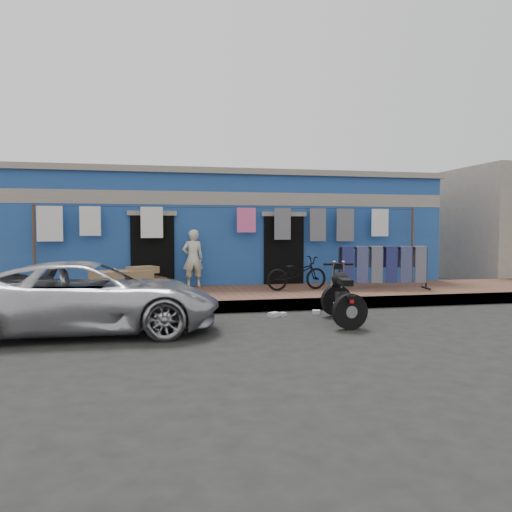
{
  "coord_description": "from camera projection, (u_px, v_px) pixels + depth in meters",
  "views": [
    {
      "loc": [
        -2.26,
        -8.62,
        1.72
      ],
      "look_at": [
        0.0,
        2.0,
        1.15
      ],
      "focal_mm": 35.0,
      "sensor_mm": 36.0,
      "label": 1
    }
  ],
  "objects": [
    {
      "name": "litter_c",
      "position": [
        316.0,
        312.0,
        10.2
      ],
      "size": [
        0.21,
        0.23,
        0.08
      ],
      "primitive_type": "cube",
      "rotation": [
        0.0,
        0.0,
        1.22
      ],
      "color": "silver",
      "rests_on": "ground"
    },
    {
      "name": "ground",
      "position": [
        279.0,
        325.0,
        8.98
      ],
      "size": [
        80.0,
        80.0,
        0.0
      ],
      "primitive_type": "plane",
      "color": "black",
      "rests_on": "ground"
    },
    {
      "name": "sidewalk",
      "position": [
        247.0,
        297.0,
        11.9
      ],
      "size": [
        28.0,
        3.0,
        0.25
      ],
      "primitive_type": "cube",
      "color": "brown",
      "rests_on": "ground"
    },
    {
      "name": "litter_a",
      "position": [
        274.0,
        315.0,
        9.86
      ],
      "size": [
        0.25,
        0.23,
        0.09
      ],
      "primitive_type": "cube",
      "rotation": [
        0.0,
        0.0,
        0.54
      ],
      "color": "silver",
      "rests_on": "ground"
    },
    {
      "name": "litter_b",
      "position": [
        283.0,
        314.0,
        9.94
      ],
      "size": [
        0.18,
        0.17,
        0.07
      ],
      "primitive_type": "cube",
      "rotation": [
        0.0,
        0.0,
        0.62
      ],
      "color": "silver",
      "rests_on": "ground"
    },
    {
      "name": "car",
      "position": [
        89.0,
        296.0,
        8.31
      ],
      "size": [
        4.46,
        2.14,
        1.24
      ],
      "primitive_type": "imported",
      "rotation": [
        0.0,
        0.0,
        1.54
      ],
      "color": "silver",
      "rests_on": "ground"
    },
    {
      "name": "motorcycle",
      "position": [
        343.0,
        294.0,
        9.24
      ],
      "size": [
        1.2,
        1.87,
        1.07
      ],
      "primitive_type": null,
      "rotation": [
        0.0,
        0.0,
        -0.19
      ],
      "color": "black",
      "rests_on": "ground"
    },
    {
      "name": "seated_person",
      "position": [
        193.0,
        258.0,
        12.78
      ],
      "size": [
        0.57,
        0.41,
        1.48
      ],
      "primitive_type": "imported",
      "rotation": [
        0.0,
        0.0,
        3.25
      ],
      "color": "beige",
      "rests_on": "sidewalk"
    },
    {
      "name": "jeans_rack",
      "position": [
        383.0,
        267.0,
        12.41
      ],
      "size": [
        2.46,
        1.3,
        1.1
      ],
      "primitive_type": null,
      "rotation": [
        0.0,
        0.0,
        -0.19
      ],
      "color": "black",
      "rests_on": "sidewalk"
    },
    {
      "name": "charpoy",
      "position": [
        129.0,
        280.0,
        11.67
      ],
      "size": [
        2.25,
        1.96,
        0.57
      ],
      "primitive_type": null,
      "rotation": [
        0.0,
        0.0,
        0.37
      ],
      "color": "brown",
      "rests_on": "sidewalk"
    },
    {
      "name": "curb",
      "position": [
        260.0,
        306.0,
        10.49
      ],
      "size": [
        28.0,
        0.1,
        0.25
      ],
      "primitive_type": "cube",
      "color": "gray",
      "rests_on": "ground"
    },
    {
      "name": "bicycle",
      "position": [
        297.0,
        269.0,
        12.17
      ],
      "size": [
        1.62,
        0.77,
        1.01
      ],
      "primitive_type": "imported",
      "rotation": [
        0.0,
        0.0,
        1.72
      ],
      "color": "black",
      "rests_on": "sidewalk"
    },
    {
      "name": "clothesline",
      "position": [
        234.0,
        227.0,
        13.01
      ],
      "size": [
        10.06,
        0.06,
        2.1
      ],
      "color": "brown",
      "rests_on": "sidewalk"
    },
    {
      "name": "building",
      "position": [
        223.0,
        231.0,
        15.72
      ],
      "size": [
        12.2,
        5.2,
        3.36
      ],
      "color": "#25498D",
      "rests_on": "ground"
    }
  ]
}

